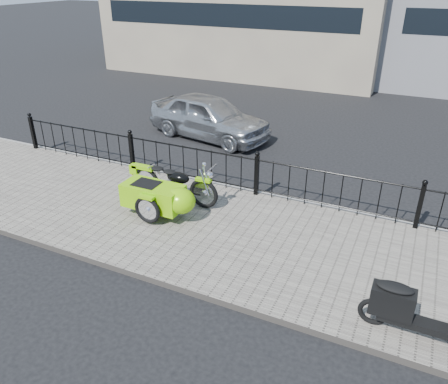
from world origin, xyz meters
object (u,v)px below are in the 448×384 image
at_px(scooter, 411,310).
at_px(sedan_car, 209,117).
at_px(spare_tire, 166,205).
at_px(motorcycle_sidecar, 164,194).

xyz_separation_m(scooter, sedan_car, (-6.52, 6.54, 0.13)).
xyz_separation_m(scooter, spare_tire, (-4.91, 1.38, -0.14)).
bearing_deg(motorcycle_sidecar, sedan_car, 106.57).
xyz_separation_m(motorcycle_sidecar, scooter, (5.02, -1.49, -0.04)).
distance_m(spare_tire, sedan_car, 5.41).
distance_m(scooter, spare_tire, 5.10).
bearing_deg(spare_tire, motorcycle_sidecar, 136.07).
bearing_deg(motorcycle_sidecar, scooter, -16.53).
height_order(motorcycle_sidecar, sedan_car, sedan_car).
height_order(scooter, spare_tire, scooter).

